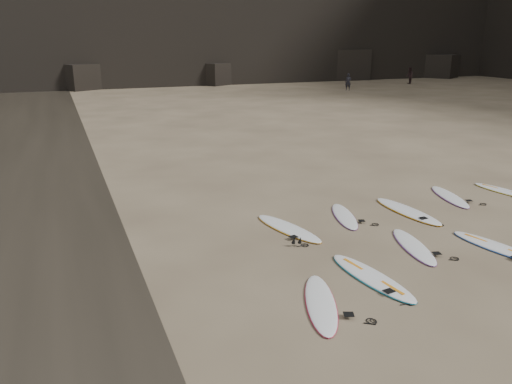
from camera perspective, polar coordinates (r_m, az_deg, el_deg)
The scene contains 12 objects.
ground at distance 13.12m, azimuth 20.31°, elevation -6.38°, with size 240.00×240.00×0.00m, color #897559.
surfboard_0 at distance 10.09m, azimuth 7.41°, elevation -12.46°, with size 0.57×2.38×0.09m, color white.
surfboard_1 at distance 11.27m, azimuth 13.08°, elevation -9.41°, with size 0.62×2.60×0.09m, color white.
surfboard_2 at distance 13.12m, azimuth 17.57°, elevation -5.89°, with size 0.56×2.32×0.08m, color white.
surfboard_3 at distance 13.82m, azimuth 25.84°, elevation -5.65°, with size 0.59×2.46×0.09m, color white.
surfboard_5 at distance 13.66m, azimuth 3.70°, elevation -4.13°, with size 0.62×2.56×0.09m, color white.
surfboard_6 at distance 14.77m, azimuth 10.08°, elevation -2.71°, with size 0.53×2.23×0.08m, color white.
surfboard_7 at distance 15.61m, azimuth 16.92°, elevation -2.07°, with size 0.65×2.73×0.10m, color white.
surfboard_8 at distance 17.48m, azimuth 21.26°, elevation -0.48°, with size 0.57×2.38×0.09m, color white.
surfboard_9 at distance 18.87m, azimuth 26.51°, elevation 0.11°, with size 0.54×2.25×0.08m, color white.
person_a at distance 50.80m, azimuth 10.49°, elevation 12.27°, with size 0.59×0.39×1.63m, color black.
person_b at distance 59.49m, azimuth 17.14°, elevation 12.60°, with size 0.88×0.69×1.82m, color black.
Camera 1 is at (-8.37, -8.76, 5.03)m, focal length 35.00 mm.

